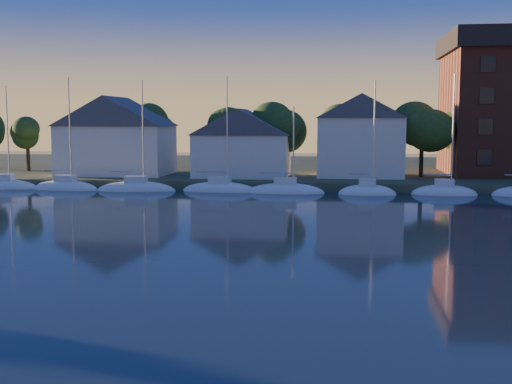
# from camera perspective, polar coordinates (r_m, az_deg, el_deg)

# --- Properties ---
(ground) EXTENTS (260.00, 260.00, 0.00)m
(ground) POSITION_cam_1_polar(r_m,az_deg,el_deg) (21.37, -8.65, -15.16)
(ground) COLOR black
(ground) RESTS_ON ground
(shoreline_land) EXTENTS (160.00, 50.00, 2.00)m
(shoreline_land) POSITION_cam_1_polar(r_m,az_deg,el_deg) (94.56, 4.04, 1.71)
(shoreline_land) COLOR #384327
(shoreline_land) RESTS_ON ground
(wooden_dock) EXTENTS (120.00, 3.00, 1.00)m
(wooden_dock) POSITION_cam_1_polar(r_m,az_deg,el_deg) (71.71, 2.93, 0.20)
(wooden_dock) COLOR brown
(wooden_dock) RESTS_ON ground
(clubhouse_west) EXTENTS (13.65, 9.45, 9.64)m
(clubhouse_west) POSITION_cam_1_polar(r_m,az_deg,el_deg) (81.89, -12.29, 5.00)
(clubhouse_west) COLOR silver
(clubhouse_west) RESTS_ON shoreline_land
(clubhouse_centre) EXTENTS (11.55, 8.40, 8.08)m
(clubhouse_centre) POSITION_cam_1_polar(r_m,az_deg,el_deg) (76.99, -1.22, 4.47)
(clubhouse_centre) COLOR silver
(clubhouse_centre) RESTS_ON shoreline_land
(clubhouse_east) EXTENTS (10.50, 8.40, 9.80)m
(clubhouse_east) POSITION_cam_1_polar(r_m,az_deg,el_deg) (78.12, 9.25, 5.05)
(clubhouse_east) COLOR silver
(clubhouse_east) RESTS_ON shoreline_land
(tree_line) EXTENTS (93.40, 5.40, 8.90)m
(tree_line) POSITION_cam_1_polar(r_m,az_deg,el_deg) (82.14, 4.97, 6.00)
(tree_line) COLOR #352518
(tree_line) RESTS_ON shoreline_land
(moored_fleet) EXTENTS (79.50, 2.40, 12.05)m
(moored_fleet) POSITION_cam_1_polar(r_m,az_deg,el_deg) (69.17, -0.57, 0.06)
(moored_fleet) COLOR white
(moored_fleet) RESTS_ON ground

